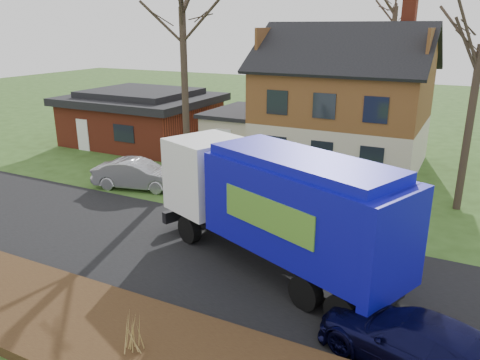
% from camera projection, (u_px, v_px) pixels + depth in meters
% --- Properties ---
extents(ground, '(120.00, 120.00, 0.00)m').
position_uv_depth(ground, '(183.00, 249.00, 17.35)').
color(ground, '#2C4717').
rests_on(ground, ground).
extents(road, '(80.00, 7.00, 0.02)m').
position_uv_depth(road, '(183.00, 249.00, 17.34)').
color(road, black).
rests_on(road, ground).
extents(mulch_verge, '(80.00, 3.50, 0.30)m').
position_uv_depth(mulch_verge, '(75.00, 322.00, 12.82)').
color(mulch_verge, black).
rests_on(mulch_verge, ground).
extents(main_house, '(12.95, 8.95, 9.26)m').
position_uv_depth(main_house, '(335.00, 96.00, 27.21)').
color(main_house, beige).
rests_on(main_house, ground).
extents(ranch_house, '(9.80, 8.20, 3.70)m').
position_uv_depth(ranch_house, '(142.00, 117.00, 32.96)').
color(ranch_house, maroon).
rests_on(ranch_house, ground).
extents(garbage_truck, '(9.97, 6.06, 4.16)m').
position_uv_depth(garbage_truck, '(277.00, 202.00, 15.31)').
color(garbage_truck, black).
rests_on(garbage_truck, ground).
extents(silver_sedan, '(4.71, 2.60, 1.47)m').
position_uv_depth(silver_sedan, '(138.00, 174.00, 23.71)').
color(silver_sedan, '#97999E').
rests_on(silver_sedan, ground).
extents(navy_wagon, '(5.26, 3.33, 1.42)m').
position_uv_depth(navy_wagon, '(416.00, 343.00, 11.12)').
color(navy_wagon, black).
rests_on(navy_wagon, ground).
extents(grass_clump_mid, '(0.36, 0.29, 1.00)m').
position_uv_depth(grass_clump_mid, '(133.00, 334.00, 11.29)').
color(grass_clump_mid, '#A28647').
rests_on(grass_clump_mid, mulch_verge).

